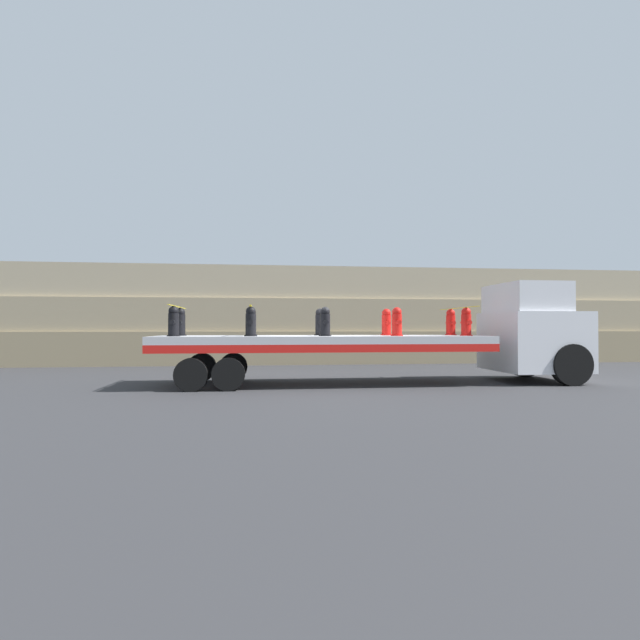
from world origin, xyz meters
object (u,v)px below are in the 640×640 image
Objects in this scene: flatbed_trailer at (308,344)px; fire_hydrant_red_far_4 at (451,323)px; fire_hydrant_red_near_3 at (397,322)px; fire_hydrant_red_near_4 at (466,322)px; fire_hydrant_black_near_1 at (251,322)px; truck_cab at (534,332)px; fire_hydrant_black_far_1 at (251,322)px; fire_hydrant_black_near_2 at (325,322)px; fire_hydrant_black_far_2 at (320,322)px; fire_hydrant_black_far_0 at (180,322)px; fire_hydrant_black_near_0 at (174,322)px; fire_hydrant_red_far_3 at (386,322)px.

fire_hydrant_red_far_4 reaches higher than flatbed_trailer.
fire_hydrant_red_near_3 is 1.00× the size of fire_hydrant_red_near_4.
flatbed_trailer is 2.47m from fire_hydrant_red_near_3.
fire_hydrant_red_far_4 is (5.79, 1.10, 0.00)m from fire_hydrant_black_near_1.
truck_cab is 8.10m from fire_hydrant_black_far_1.
fire_hydrant_black_near_2 and fire_hydrant_black_far_2 have the same top height.
fire_hydrant_black_far_0 is 1.00× the size of fire_hydrant_black_near_1.
fire_hydrant_black_far_1 is 1.93m from fire_hydrant_black_far_2.
flatbed_trailer is 11.65× the size of fire_hydrant_red_near_4.
truck_cab is 10.02m from fire_hydrant_black_near_0.
fire_hydrant_black_near_1 is 1.00× the size of fire_hydrant_red_far_4.
fire_hydrant_black_near_0 is 1.00× the size of fire_hydrant_black_far_0.
fire_hydrant_black_far_0 is 1.00× the size of fire_hydrant_red_far_3.
fire_hydrant_black_near_0 is at bearing -176.86° from truck_cab.
truck_cab is 3.64× the size of fire_hydrant_black_near_2.
fire_hydrant_black_near_2 is at bearing 0.00° from fire_hydrant_black_near_1.
fire_hydrant_red_far_3 is (3.86, 1.10, 0.00)m from fire_hydrant_black_near_1.
fire_hydrant_red_near_3 is (3.86, 0.00, 0.00)m from fire_hydrant_black_near_1.
fire_hydrant_black_far_0 and fire_hydrant_black_far_2 have the same top height.
truck_cab is 10.02m from fire_hydrant_black_far_0.
fire_hydrant_black_far_2 is at bearing 0.00° from fire_hydrant_black_far_0.
fire_hydrant_red_near_4 is (-2.29, -0.55, 0.28)m from truck_cab.
fire_hydrant_red_far_4 is (3.86, 0.00, 0.00)m from fire_hydrant_black_far_2.
fire_hydrant_red_near_4 is (5.79, -1.10, 0.00)m from fire_hydrant_black_far_1.
fire_hydrant_red_far_3 is at bearing 0.00° from fire_hydrant_black_far_1.
truck_cab is 3.64× the size of fire_hydrant_red_far_3.
fire_hydrant_black_near_1 is 1.00× the size of fire_hydrant_red_near_3.
fire_hydrant_black_near_0 is 1.10m from fire_hydrant_black_far_0.
fire_hydrant_black_far_2 and fire_hydrant_red_far_4 have the same top height.
fire_hydrant_black_near_2 is (3.86, -1.10, 0.00)m from fire_hydrant_black_far_0.
flatbed_trailer is 11.65× the size of fire_hydrant_black_far_2.
fire_hydrant_black_near_2 is 1.00× the size of fire_hydrant_red_far_3.
fire_hydrant_black_far_2 is at bearing 29.63° from fire_hydrant_black_near_1.
fire_hydrant_black_far_1 is at bearing 176.11° from truck_cab.
fire_hydrant_black_far_0 and fire_hydrant_red_near_3 have the same top height.
fire_hydrant_red_near_3 is at bearing 180.00° from fire_hydrant_red_near_4.
fire_hydrant_black_near_2 is at bearing 180.00° from fire_hydrant_red_near_4.
truck_cab is 3.64× the size of fire_hydrant_black_near_0.
truck_cab reaches higher than fire_hydrant_black_near_2.
fire_hydrant_black_near_0 is at bearing -150.37° from fire_hydrant_black_far_1.
fire_hydrant_black_near_1 and fire_hydrant_red_near_4 have the same top height.
fire_hydrant_black_far_2 is at bearing 90.00° from fire_hydrant_black_near_2.
fire_hydrant_black_near_1 is at bearing -90.00° from fire_hydrant_black_far_1.
fire_hydrant_black_far_2 and fire_hydrant_red_far_3 have the same top height.
fire_hydrant_black_near_2 and fire_hydrant_red_near_3 have the same top height.
fire_hydrant_black_far_0 is 1.00× the size of fire_hydrant_black_far_2.
fire_hydrant_red_far_3 is (5.79, 0.00, 0.00)m from fire_hydrant_black_far_0.
fire_hydrant_black_far_1 and fire_hydrant_red_far_3 have the same top height.
fire_hydrant_black_far_0 and fire_hydrant_black_far_1 have the same top height.
truck_cab is at bearing 3.89° from fire_hydrant_black_near_1.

